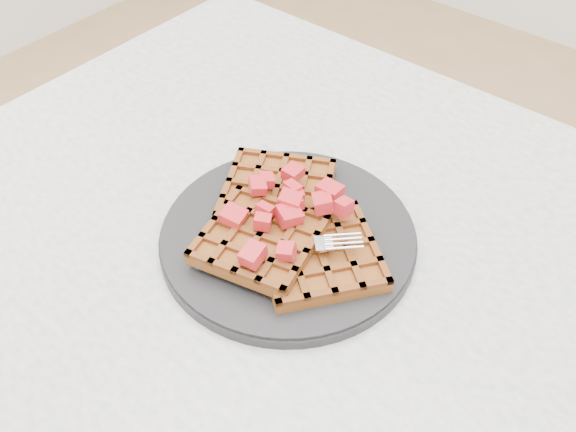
# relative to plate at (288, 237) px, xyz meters

# --- Properties ---
(table) EXTENTS (1.20, 0.80, 0.75)m
(table) POSITION_rel_plate_xyz_m (0.13, 0.00, -0.12)
(table) COLOR silver
(table) RESTS_ON ground
(plate) EXTENTS (0.28, 0.28, 0.02)m
(plate) POSITION_rel_plate_xyz_m (0.00, 0.00, 0.00)
(plate) COLOR black
(plate) RESTS_ON table
(waffles) EXTENTS (0.26, 0.22, 0.03)m
(waffles) POSITION_rel_plate_xyz_m (0.00, -0.00, 0.02)
(waffles) COLOR brown
(waffles) RESTS_ON plate
(strawberry_pile) EXTENTS (0.15, 0.15, 0.02)m
(strawberry_pile) POSITION_rel_plate_xyz_m (0.00, 0.00, 0.05)
(strawberry_pile) COLOR #AA0913
(strawberry_pile) RESTS_ON waffles
(fork) EXTENTS (0.14, 0.14, 0.02)m
(fork) POSITION_rel_plate_xyz_m (0.03, -0.03, 0.02)
(fork) COLOR silver
(fork) RESTS_ON plate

